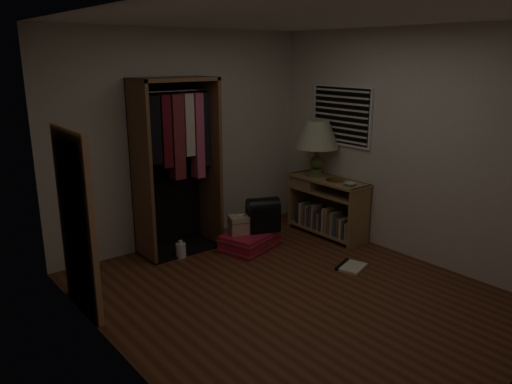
# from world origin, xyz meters

# --- Properties ---
(ground) EXTENTS (4.00, 4.00, 0.00)m
(ground) POSITION_xyz_m (0.00, 0.00, 0.00)
(ground) COLOR #532917
(ground) RESTS_ON ground
(room_walls) EXTENTS (3.52, 4.02, 2.60)m
(room_walls) POSITION_xyz_m (0.08, 0.04, 1.50)
(room_walls) COLOR beige
(room_walls) RESTS_ON ground
(console_bookshelf) EXTENTS (0.42, 1.12, 0.75)m
(console_bookshelf) POSITION_xyz_m (1.54, 1.04, 0.39)
(console_bookshelf) COLOR olive
(console_bookshelf) RESTS_ON ground
(open_wardrobe) EXTENTS (0.96, 0.50, 2.05)m
(open_wardrobe) POSITION_xyz_m (-0.23, 1.77, 1.22)
(open_wardrobe) COLOR brown
(open_wardrobe) RESTS_ON ground
(floor_mirror) EXTENTS (0.06, 0.80, 1.70)m
(floor_mirror) POSITION_xyz_m (-1.70, 1.00, 0.85)
(floor_mirror) COLOR tan
(floor_mirror) RESTS_ON ground
(pink_suitcase) EXTENTS (0.80, 0.68, 0.21)m
(pink_suitcase) POSITION_xyz_m (0.42, 1.22, 0.11)
(pink_suitcase) COLOR red
(pink_suitcase) RESTS_ON ground
(train_case) EXTENTS (0.37, 0.31, 0.23)m
(train_case) POSITION_xyz_m (0.35, 1.28, 0.32)
(train_case) COLOR tan
(train_case) RESTS_ON pink_suitcase
(black_bag) EXTENTS (0.45, 0.38, 0.42)m
(black_bag) POSITION_xyz_m (0.59, 1.18, 0.42)
(black_bag) COLOR black
(black_bag) RESTS_ON pink_suitcase
(table_lamp) EXTENTS (0.72, 0.72, 0.73)m
(table_lamp) POSITION_xyz_m (1.54, 1.23, 1.28)
(table_lamp) COLOR #4C5629
(table_lamp) RESTS_ON console_bookshelf
(brass_tray) EXTENTS (0.31, 0.31, 0.01)m
(brass_tray) POSITION_xyz_m (1.54, 0.88, 0.76)
(brass_tray) COLOR olive
(brass_tray) RESTS_ON console_bookshelf
(ceramic_bowl) EXTENTS (0.16, 0.16, 0.04)m
(ceramic_bowl) POSITION_xyz_m (1.49, 0.60, 0.77)
(ceramic_bowl) COLOR #9DBD9F
(ceramic_bowl) RESTS_ON console_bookshelf
(white_jug) EXTENTS (0.14, 0.14, 0.21)m
(white_jug) POSITION_xyz_m (-0.37, 1.52, 0.09)
(white_jug) COLOR white
(white_jug) RESTS_ON ground
(floor_book) EXTENTS (0.39, 0.35, 0.03)m
(floor_book) POSITION_xyz_m (0.95, 0.08, 0.01)
(floor_book) COLOR #ECE3C6
(floor_book) RESTS_ON ground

